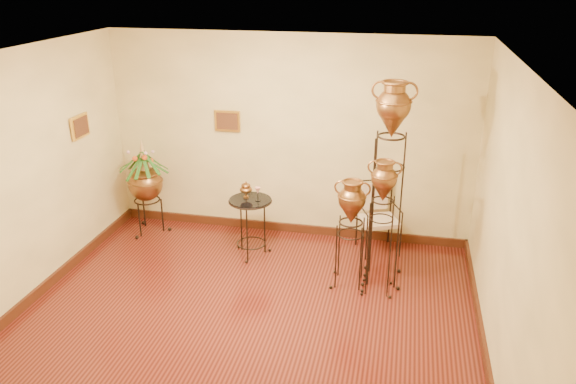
% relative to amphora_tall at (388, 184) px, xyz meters
% --- Properties ---
extents(ground, '(5.00, 5.00, 0.00)m').
position_rel_amphora_tall_xyz_m(ground, '(-1.40, -1.41, -1.26)').
color(ground, maroon).
rests_on(ground, ground).
extents(room_shell, '(5.02, 5.02, 2.81)m').
position_rel_amphora_tall_xyz_m(room_shell, '(-1.41, -1.40, 0.47)').
color(room_shell, '#FCEBA2').
rests_on(room_shell, ground).
extents(amphora_tall, '(0.51, 0.51, 2.46)m').
position_rel_amphora_tall_xyz_m(amphora_tall, '(0.00, 0.00, 0.00)').
color(amphora_tall, black).
rests_on(amphora_tall, ground).
extents(amphora_mid, '(0.46, 0.46, 1.64)m').
position_rel_amphora_tall_xyz_m(amphora_mid, '(-0.04, -0.26, -0.43)').
color(amphora_mid, black).
rests_on(amphora_mid, ground).
extents(amphora_short, '(0.44, 0.44, 1.35)m').
position_rel_amphora_tall_xyz_m(amphora_short, '(-0.39, -0.16, -0.59)').
color(amphora_short, black).
rests_on(amphora_short, ground).
extents(planter_urn, '(0.98, 0.98, 1.41)m').
position_rel_amphora_tall_xyz_m(planter_urn, '(-3.36, 0.66, -0.47)').
color(planter_urn, black).
rests_on(planter_urn, ground).
extents(armchair, '(0.69, 0.67, 0.96)m').
position_rel_amphora_tall_xyz_m(armchair, '(-0.10, 0.74, -0.78)').
color(armchair, black).
rests_on(armchair, ground).
extents(side_table, '(0.67, 0.67, 1.00)m').
position_rel_amphora_tall_xyz_m(side_table, '(-1.73, 0.29, -0.84)').
color(side_table, black).
rests_on(side_table, ground).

